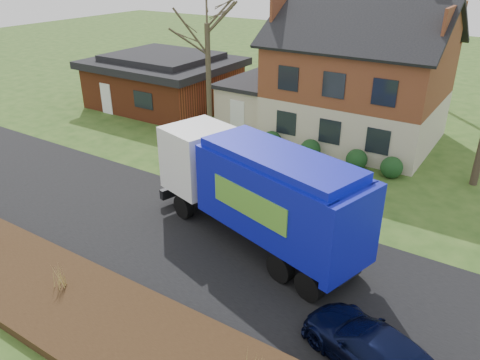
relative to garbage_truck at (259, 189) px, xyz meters
The scene contains 10 objects.
ground 3.99m from the garbage_truck, 160.72° to the right, with size 120.00×120.00×0.00m, color #2A4A18.
road 3.99m from the garbage_truck, 160.72° to the right, with size 80.00×7.00×0.02m, color black.
mulch_verge 7.40m from the garbage_truck, 115.81° to the right, with size 80.00×3.50×0.30m, color black.
main_house 13.04m from the garbage_truck, 97.09° to the left, with size 12.95×8.95×9.26m.
ranch_house 19.23m from the garbage_truck, 141.68° to the left, with size 9.80×8.20×3.70m.
garbage_truck is the anchor object (origin of this frame).
silver_sedan 4.53m from the garbage_truck, 139.99° to the left, with size 1.65×4.72×1.56m, color #B8BCC1.
navy_wagon 6.94m from the garbage_truck, 31.92° to the right, with size 1.79×4.39×1.27m, color black.
tree_front_west 11.39m from the garbage_truck, 136.77° to the left, with size 3.19×3.19×9.49m.
grass_clump_mid 7.32m from the garbage_truck, 121.51° to the right, with size 0.31×0.25×0.86m.
Camera 1 is at (10.80, -12.01, 9.97)m, focal length 35.00 mm.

